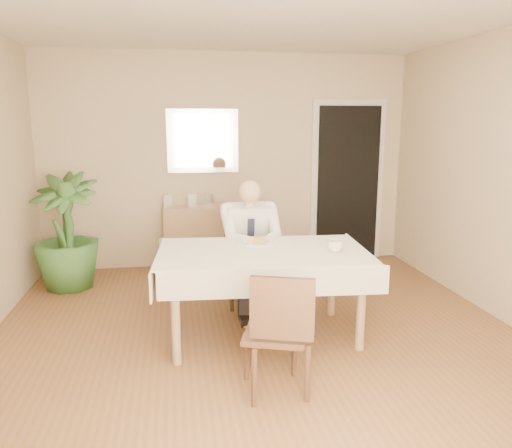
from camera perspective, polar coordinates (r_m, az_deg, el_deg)
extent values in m
plane|color=brown|center=(4.12, 0.82, -14.04)|extent=(5.00, 5.00, 0.00)
plane|color=silver|center=(3.80, 0.95, 23.99)|extent=(5.00, 5.00, 0.00)
cube|color=tan|center=(6.21, -3.29, 7.17)|extent=(4.50, 0.02, 2.60)
cube|color=tan|center=(1.42, 19.53, -9.34)|extent=(4.50, 0.02, 2.60)
cube|color=silver|center=(1.39, 19.56, -3.28)|extent=(1.34, 0.02, 1.44)
cube|color=white|center=(1.41, 19.17, -3.08)|extent=(1.18, 0.02, 1.28)
cube|color=silver|center=(6.57, 10.37, 4.62)|extent=(0.96, 0.03, 2.10)
cube|color=black|center=(6.54, 10.46, 4.59)|extent=(0.80, 0.05, 1.95)
cube|color=silver|center=(6.14, -6.11, 9.41)|extent=(0.86, 0.03, 0.76)
cube|color=white|center=(6.12, -6.10, 9.41)|extent=(0.74, 0.02, 0.64)
cube|color=#937651|center=(4.09, 0.77, -3.49)|extent=(1.66, 1.02, 0.04)
cube|color=white|center=(4.08, 0.77, -3.13)|extent=(1.77, 1.13, 0.01)
cube|color=white|center=(3.64, 2.18, -6.74)|extent=(1.70, 0.14, 0.22)
cube|color=white|center=(4.58, -0.34, -2.83)|extent=(1.70, 0.14, 0.22)
cube|color=white|center=(4.05, -11.19, -5.03)|extent=(0.09, 1.00, 0.22)
cube|color=white|center=(4.34, 11.92, -3.95)|extent=(0.09, 1.00, 0.22)
cylinder|color=#937651|center=(3.80, -9.17, -10.77)|extent=(0.07, 0.07, 0.70)
cylinder|color=#937651|center=(4.05, 11.92, -9.38)|extent=(0.07, 0.07, 0.70)
cylinder|color=#937651|center=(4.49, -9.25, -7.17)|extent=(0.07, 0.07, 0.70)
cylinder|color=#937651|center=(4.71, 8.65, -6.24)|extent=(0.07, 0.07, 0.70)
cube|color=#3F2817|center=(4.92, -0.89, -4.15)|extent=(0.49, 0.49, 0.04)
cube|color=#3F2817|center=(5.05, -1.24, -0.72)|extent=(0.44, 0.10, 0.44)
cylinder|color=#3F2817|center=(4.79, -2.77, -7.53)|extent=(0.04, 0.04, 0.43)
cylinder|color=#3F2817|center=(4.85, 1.65, -7.29)|extent=(0.04, 0.04, 0.43)
cylinder|color=#3F2817|center=(5.14, -3.26, -6.17)|extent=(0.04, 0.04, 0.43)
cylinder|color=#3F2817|center=(5.19, 0.85, -5.97)|extent=(0.04, 0.04, 0.43)
cube|color=#3F2817|center=(3.39, 2.28, -12.33)|extent=(0.51, 0.51, 0.04)
cube|color=#3F2817|center=(3.13, 3.00, -9.65)|extent=(0.40, 0.17, 0.40)
cylinder|color=#3F2817|center=(3.30, -0.19, -17.18)|extent=(0.04, 0.04, 0.39)
cylinder|color=#3F2817|center=(3.37, 5.88, -16.63)|extent=(0.04, 0.04, 0.39)
cylinder|color=#3F2817|center=(3.61, -1.11, -14.56)|extent=(0.04, 0.04, 0.39)
cylinder|color=#3F2817|center=(3.67, 4.42, -14.12)|extent=(0.04, 0.04, 0.39)
cube|color=white|center=(4.81, -0.83, -0.79)|extent=(0.42, 0.31, 0.55)
cube|color=black|center=(4.69, -0.60, -1.47)|extent=(0.07, 0.08, 0.36)
cylinder|color=tan|center=(4.71, -0.76, 2.48)|extent=(0.09, 0.09, 0.08)
sphere|color=tan|center=(4.67, -0.72, 3.70)|extent=(0.21, 0.21, 0.21)
cube|color=black|center=(4.66, -1.67, -4.18)|extent=(0.13, 0.42, 0.13)
cube|color=black|center=(4.69, 0.75, -4.07)|extent=(0.13, 0.42, 0.13)
cube|color=black|center=(4.58, -1.34, -8.29)|extent=(0.11, 0.12, 0.45)
cube|color=black|center=(4.61, 1.15, -8.15)|extent=(0.11, 0.12, 0.45)
cube|color=black|center=(4.59, -1.22, -10.77)|extent=(0.11, 0.26, 0.07)
cube|color=black|center=(4.62, 1.27, -10.61)|extent=(0.11, 0.26, 0.07)
cylinder|color=white|center=(4.30, 0.41, -2.16)|extent=(0.26, 0.26, 0.02)
ellipsoid|color=olive|center=(4.29, 0.41, -1.88)|extent=(0.14, 0.14, 0.06)
cylinder|color=silver|center=(4.24, 1.09, -2.11)|extent=(0.01, 0.13, 0.01)
cylinder|color=silver|center=(4.23, 0.02, -2.16)|extent=(0.01, 0.13, 0.01)
imported|color=white|center=(4.07, 9.04, -2.51)|extent=(0.15, 0.15, 0.10)
cube|color=#937651|center=(6.15, -5.79, -1.52)|extent=(1.00, 0.42, 0.78)
cube|color=silver|center=(6.10, -10.06, 2.64)|extent=(0.10, 0.02, 0.14)
cube|color=silver|center=(6.09, -7.28, 2.72)|extent=(0.10, 0.02, 0.14)
cube|color=silver|center=(6.11, -5.36, 2.79)|extent=(0.10, 0.02, 0.14)
imported|color=#2D5522|center=(5.73, -20.86, -0.80)|extent=(0.79, 0.79, 1.25)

